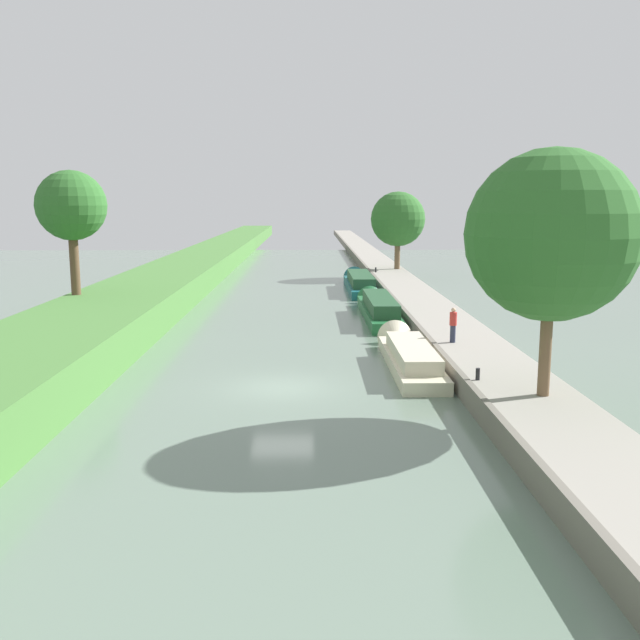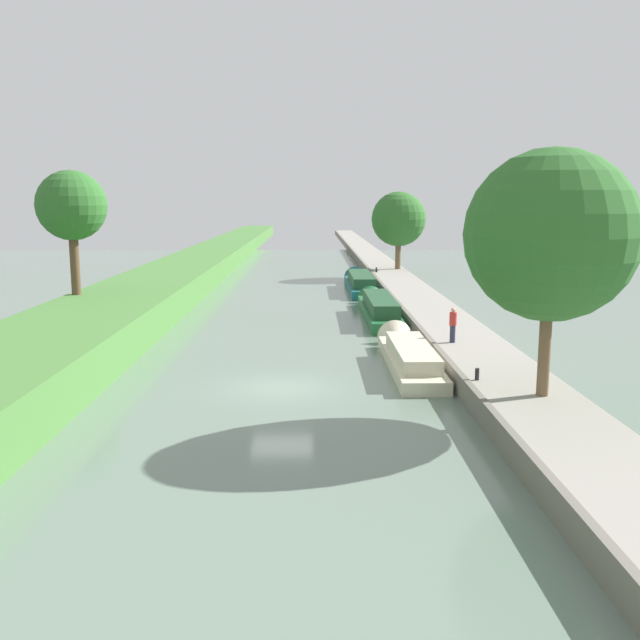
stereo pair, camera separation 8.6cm
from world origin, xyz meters
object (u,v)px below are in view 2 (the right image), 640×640
Objects in this scene: narrowboat_teal at (360,282)px; person_walking at (453,324)px; mooring_bollard_near at (477,374)px; narrowboat_green at (378,308)px; narrowboat_cream at (408,354)px; mooring_bollard_far at (376,270)px.

narrowboat_teal is 8.08× the size of person_walking.
person_walking is 7.02m from mooring_bollard_near.
narrowboat_cream is at bearing -89.69° from narrowboat_green.
mooring_bollard_near is at bearing -90.00° from mooring_bollard_far.
narrowboat_cream is 0.82× the size of narrowboat_green.
mooring_bollard_near is (1.78, -19.52, 0.49)m from narrowboat_green.
narrowboat_teal is 6.25m from mooring_bollard_far.
mooring_bollard_far is (1.70, 33.36, 0.63)m from narrowboat_cream.
narrowboat_teal is at bearing 90.55° from narrowboat_cream.
person_walking is 3.69× the size of mooring_bollard_far.
narrowboat_cream is 33.41m from mooring_bollard_far.
mooring_bollard_far is at bearing 90.00° from mooring_bollard_near.
narrowboat_green reaches higher than mooring_bollard_far.
mooring_bollard_near is (1.70, -6.29, 0.63)m from narrowboat_cream.
narrowboat_green is 14.21m from narrowboat_teal.
narrowboat_cream is at bearing -162.80° from person_walking.
narrowboat_cream is 6.55m from mooring_bollard_near.
mooring_bollard_far is at bearing 71.58° from narrowboat_teal.
narrowboat_green is at bearing 100.26° from person_walking.
mooring_bollard_near is 39.65m from mooring_bollard_far.
mooring_bollard_far is (0.00, 39.65, 0.00)m from mooring_bollard_near.
narrowboat_cream is 0.79× the size of narrowboat_teal.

